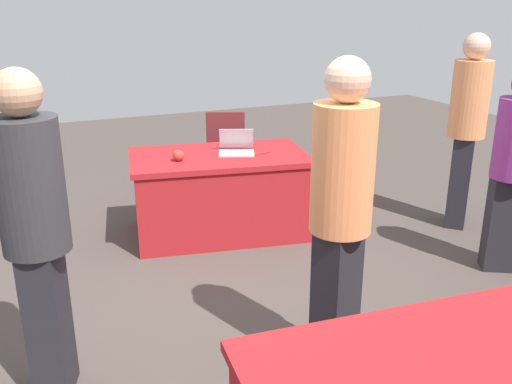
# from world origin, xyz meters

# --- Properties ---
(ground_plane) EXTENTS (14.40, 14.40, 0.00)m
(ground_plane) POSITION_xyz_m (0.00, 0.00, 0.00)
(ground_plane) COLOR #4C423D
(table_foreground) EXTENTS (1.73, 1.19, 0.76)m
(table_foreground) POSITION_xyz_m (-0.45, -1.43, 0.38)
(table_foreground) COLOR #AD1E23
(table_foreground) RESTS_ON ground
(chair_by_pillar) EXTENTS (0.58, 0.58, 0.94)m
(chair_by_pillar) POSITION_xyz_m (-0.93, -2.51, 0.54)
(chair_by_pillar) COLOR #9E9993
(chair_by_pillar) RESTS_ON ground
(person_presenter) EXTENTS (0.46, 0.46, 1.83)m
(person_presenter) POSITION_xyz_m (-0.36, 0.76, 1.03)
(person_presenter) COLOR #26262D
(person_presenter) RESTS_ON ground
(person_attendee_standing) EXTENTS (0.48, 0.48, 1.81)m
(person_attendee_standing) POSITION_xyz_m (-2.62, -0.68, 1.02)
(person_attendee_standing) COLOR #26262D
(person_attendee_standing) RESTS_ON ground
(person_attendee_browsing) EXTENTS (0.43, 0.43, 1.80)m
(person_attendee_browsing) POSITION_xyz_m (1.18, 0.33, 1.01)
(person_attendee_browsing) COLOR #26262D
(person_attendee_browsing) RESTS_ON ground
(laptop_silver) EXTENTS (0.40, 0.39, 0.21)m
(laptop_silver) POSITION_xyz_m (-0.62, -1.42, 0.80)
(laptop_silver) COLOR silver
(laptop_silver) RESTS_ON table_foreground
(yarn_ball) EXTENTS (0.10, 0.10, 0.10)m
(yarn_ball) POSITION_xyz_m (-0.06, -1.37, 0.81)
(yarn_ball) COLOR #B2382D
(yarn_ball) RESTS_ON table_foreground
(scissors_red) EXTENTS (0.18, 0.08, 0.01)m
(scissors_red) POSITION_xyz_m (-0.82, -1.30, 0.76)
(scissors_red) COLOR red
(scissors_red) RESTS_ON table_foreground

